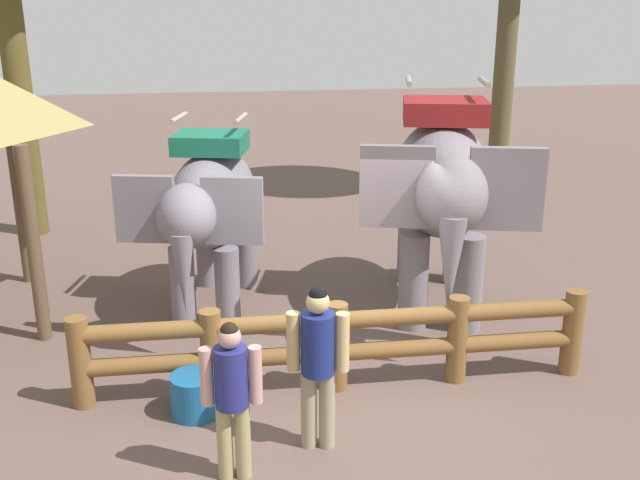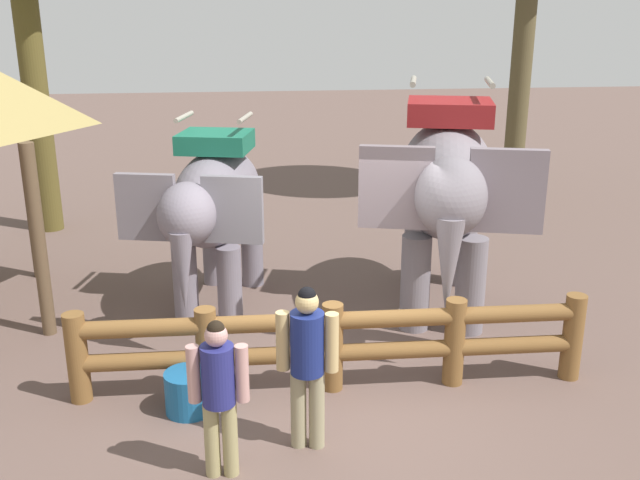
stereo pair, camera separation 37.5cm
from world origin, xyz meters
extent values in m
plane|color=brown|center=(0.00, 0.00, 0.00)|extent=(60.00, 60.00, 0.00)
cylinder|color=brown|center=(-2.83, 0.32, 0.53)|extent=(0.24, 0.24, 1.05)
cylinder|color=brown|center=(-1.42, 0.29, 0.53)|extent=(0.24, 0.24, 1.05)
cylinder|color=brown|center=(0.00, 0.26, 0.53)|extent=(0.24, 0.24, 1.05)
cylinder|color=brown|center=(1.42, 0.23, 0.53)|extent=(0.24, 0.24, 1.05)
cylinder|color=brown|center=(2.83, 0.20, 0.53)|extent=(0.24, 0.24, 1.05)
cylinder|color=brown|center=(0.00, 0.26, 0.45)|extent=(5.67, 0.31, 0.20)
cylinder|color=brown|center=(0.00, 0.26, 0.85)|extent=(5.67, 0.31, 0.20)
cylinder|color=slate|center=(-1.17, 2.18, 0.56)|extent=(0.34, 0.34, 1.13)
cylinder|color=slate|center=(-1.77, 2.32, 0.56)|extent=(0.34, 0.34, 1.13)
cylinder|color=slate|center=(-0.82, 3.66, 0.56)|extent=(0.34, 0.34, 1.13)
cylinder|color=slate|center=(-1.43, 3.80, 0.56)|extent=(0.34, 0.34, 1.13)
ellipsoid|color=slate|center=(-1.30, 2.99, 1.62)|extent=(1.67, 2.73, 1.32)
ellipsoid|color=slate|center=(-1.64, 1.53, 1.79)|extent=(0.89, 0.99, 0.80)
cube|color=slate|center=(-1.08, 1.51, 1.83)|extent=(0.76, 0.28, 0.85)
cube|color=slate|center=(-2.15, 1.76, 1.83)|extent=(0.76, 0.28, 0.85)
cone|color=slate|center=(-1.70, 1.24, 1.14)|extent=(0.30, 0.30, 1.03)
cube|color=#1A6D51|center=(-1.30, 2.99, 2.41)|extent=(1.12, 1.04, 0.26)
cylinder|color=#A59E8C|center=(-0.88, 2.89, 2.75)|extent=(0.24, 0.76, 0.07)
cylinder|color=#A59E8C|center=(-1.72, 3.09, 2.75)|extent=(0.24, 0.76, 0.07)
cylinder|color=slate|center=(2.03, 1.58, 0.66)|extent=(0.40, 0.40, 1.33)
cylinder|color=slate|center=(1.32, 1.76, 0.66)|extent=(0.40, 0.40, 1.33)
cylinder|color=slate|center=(2.47, 3.32, 0.66)|extent=(0.40, 0.40, 1.33)
cylinder|color=slate|center=(1.77, 3.50, 0.66)|extent=(0.40, 0.40, 1.33)
ellipsoid|color=slate|center=(1.90, 2.54, 1.91)|extent=(2.03, 3.22, 1.55)
ellipsoid|color=slate|center=(1.46, 0.83, 2.10)|extent=(1.07, 1.18, 0.95)
cube|color=slate|center=(2.11, 0.79, 2.16)|extent=(0.89, 0.35, 1.00)
cube|color=slate|center=(0.86, 1.11, 2.16)|extent=(0.89, 0.35, 1.00)
cone|color=slate|center=(1.37, 0.49, 1.34)|extent=(0.35, 0.35, 1.22)
cube|color=maroon|center=(1.90, 2.54, 2.84)|extent=(1.34, 1.25, 0.31)
cylinder|color=#A59E8C|center=(2.39, 2.42, 3.24)|extent=(0.30, 0.89, 0.08)
cylinder|color=#A59E8C|center=(1.41, 2.67, 3.24)|extent=(0.30, 0.89, 0.08)
cylinder|color=gray|center=(-0.30, -0.87, 0.41)|extent=(0.16, 0.16, 0.82)
cylinder|color=gray|center=(-0.48, -0.83, 0.41)|extent=(0.16, 0.16, 0.82)
cylinder|color=navy|center=(-0.39, -0.85, 1.14)|extent=(0.39, 0.39, 0.63)
cylinder|color=tan|center=(-0.16, -0.89, 1.15)|extent=(0.13, 0.13, 0.60)
cylinder|color=tan|center=(-0.63, -0.80, 1.15)|extent=(0.13, 0.13, 0.60)
sphere|color=tan|center=(-0.39, -0.85, 1.56)|extent=(0.23, 0.23, 0.23)
sphere|color=black|center=(-0.39, -0.85, 1.63)|extent=(0.18, 0.18, 0.18)
cylinder|color=tan|center=(-1.16, -1.23, 0.38)|extent=(0.15, 0.15, 0.76)
cylinder|color=tan|center=(-1.33, -1.22, 0.38)|extent=(0.15, 0.15, 0.76)
cylinder|color=navy|center=(-1.24, -1.23, 1.05)|extent=(0.33, 0.33, 0.58)
cylinder|color=tan|center=(-1.02, -1.24, 1.06)|extent=(0.12, 0.12, 0.55)
cylinder|color=tan|center=(-1.46, -1.21, 1.06)|extent=(0.12, 0.12, 0.55)
sphere|color=tan|center=(-1.24, -1.23, 1.44)|extent=(0.21, 0.21, 0.21)
sphere|color=black|center=(-1.24, -1.23, 1.50)|extent=(0.16, 0.16, 0.16)
cylinder|color=brown|center=(-4.27, 4.41, 1.30)|extent=(0.18, 0.18, 2.60)
cylinder|color=brown|center=(-3.60, 2.16, 1.30)|extent=(0.18, 0.18, 2.60)
cylinder|color=brown|center=(5.09, 8.18, 2.73)|extent=(0.45, 0.45, 5.46)
cylinder|color=brown|center=(-4.70, 7.08, 2.53)|extent=(0.47, 0.47, 5.07)
cylinder|color=#19598C|center=(-1.61, -0.05, 0.23)|extent=(0.52, 0.52, 0.46)
camera|label=1|loc=(-1.36, -7.13, 4.26)|focal=40.96mm
camera|label=2|loc=(-0.99, -7.18, 4.26)|focal=40.96mm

